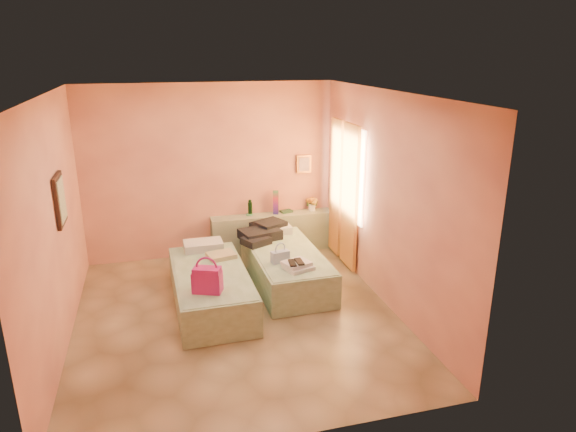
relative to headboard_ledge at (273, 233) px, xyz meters
name	(u,v)px	position (x,y,z in m)	size (l,w,h in m)	color
ground	(237,317)	(-0.98, -2.10, -0.33)	(4.50, 4.50, 0.00)	tan
room_walls	(241,170)	(-0.77, -1.53, 1.46)	(4.02, 4.51, 2.81)	#F8AB84
headboard_ledge	(273,233)	(0.00, 0.00, 0.00)	(2.05, 0.30, 0.65)	#919F82
bed_left	(211,288)	(-1.25, -1.70, -0.08)	(0.90, 2.00, 0.50)	#A6C39D
bed_right	(286,267)	(-0.11, -1.28, -0.08)	(0.90, 2.00, 0.50)	#A6C39D
water_bottle	(250,208)	(-0.37, 0.05, 0.45)	(0.07, 0.07, 0.25)	#133517
rainbow_box	(276,202)	(0.07, 0.02, 0.52)	(0.09, 0.09, 0.39)	#B3166B
small_dish	(249,214)	(-0.38, 0.05, 0.34)	(0.11, 0.11, 0.03)	#50946D
green_book	(286,211)	(0.25, 0.06, 0.34)	(0.20, 0.14, 0.03)	#294D32
flower_vase	(312,203)	(0.70, 0.04, 0.46)	(0.22, 0.22, 0.28)	white
magenta_handbag	(207,279)	(-1.35, -2.30, 0.34)	(0.34, 0.19, 0.32)	#B3166B
khaki_garment	(221,255)	(-1.04, -1.28, 0.21)	(0.37, 0.30, 0.06)	tan
clothes_pile	(263,232)	(-0.31, -0.68, 0.27)	(0.64, 0.64, 0.19)	black
blue_handbag	(280,257)	(-0.29, -1.65, 0.26)	(0.25, 0.11, 0.16)	#456BA6
towel_stack	(298,266)	(-0.11, -1.94, 0.23)	(0.35, 0.30, 0.10)	silver
sandal_pair	(296,262)	(-0.15, -1.97, 0.29)	(0.17, 0.22, 0.02)	black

